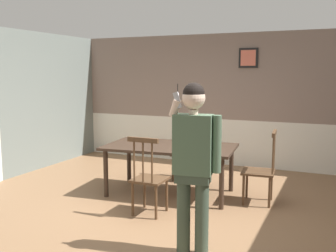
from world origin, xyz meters
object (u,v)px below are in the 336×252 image
(chair_by_doorway, at_px, (261,170))
(chair_at_table_head, at_px, (148,178))
(chair_near_window, at_px, (186,152))
(dining_table, at_px, (170,150))
(person_figure, at_px, (194,157))

(chair_by_doorway, distance_m, chair_at_table_head, 1.65)
(chair_near_window, relative_size, chair_by_doorway, 0.94)
(dining_table, height_order, person_figure, person_figure)
(chair_near_window, bearing_deg, person_figure, 111.82)
(chair_near_window, bearing_deg, dining_table, 94.84)
(dining_table, relative_size, chair_by_doorway, 1.95)
(person_figure, bearing_deg, chair_by_doorway, -107.82)
(chair_at_table_head, distance_m, person_figure, 1.35)
(dining_table, xyz_separation_m, chair_by_doorway, (1.36, 0.15, -0.19))
(person_figure, bearing_deg, chair_at_table_head, -49.22)
(dining_table, relative_size, chair_at_table_head, 1.95)
(dining_table, distance_m, chair_near_window, 0.94)
(chair_by_doorway, xyz_separation_m, chair_at_table_head, (-1.26, -1.06, 0.00))
(dining_table, height_order, chair_near_window, chair_near_window)
(dining_table, bearing_deg, person_figure, -59.45)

